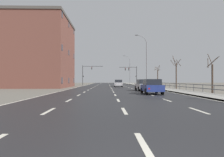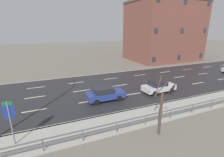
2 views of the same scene
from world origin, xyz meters
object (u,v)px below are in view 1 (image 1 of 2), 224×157
(car_far_left, at_px, (152,86))
(car_near_left, at_px, (118,83))
(street_lamp_distant, at_px, (130,70))
(traffic_signal_left, at_px, (87,72))
(street_lamp_midground, at_px, (146,61))
(brick_building, at_px, (39,53))
(traffic_signal_right, at_px, (132,72))
(car_near_right, at_px, (143,85))

(car_far_left, bearing_deg, car_near_left, 94.72)
(street_lamp_distant, xyz_separation_m, traffic_signal_left, (-14.14, -14.59, -1.16))
(street_lamp_midground, bearing_deg, traffic_signal_left, 127.48)
(street_lamp_midground, xyz_separation_m, traffic_signal_left, (-14.15, 18.45, -1.49))
(brick_building, bearing_deg, street_lamp_distant, 56.43)
(street_lamp_distant, distance_m, brick_building, 40.32)
(street_lamp_midground, xyz_separation_m, street_lamp_distant, (-0.01, 33.04, -0.33))
(traffic_signal_left, height_order, brick_building, brick_building)
(traffic_signal_left, bearing_deg, brick_building, -113.22)
(street_lamp_distant, bearing_deg, car_far_left, -93.62)
(street_lamp_midground, bearing_deg, car_near_left, 159.35)
(traffic_signal_right, bearing_deg, car_far_left, -93.77)
(street_lamp_distant, xyz_separation_m, traffic_signal_right, (-0.86, -15.30, -1.26))
(brick_building, bearing_deg, car_near_right, -39.38)
(car_near_left, relative_size, brick_building, 0.25)
(traffic_signal_right, relative_size, traffic_signal_left, 0.91)
(street_lamp_midground, relative_size, car_near_right, 2.66)
(car_far_left, relative_size, car_near_left, 0.99)
(traffic_signal_right, distance_m, car_far_left, 40.96)
(street_lamp_midground, relative_size, car_near_left, 2.66)
(street_lamp_midground, height_order, car_near_left, street_lamp_midground)
(street_lamp_distant, height_order, traffic_signal_left, street_lamp_distant)
(street_lamp_midground, height_order, car_near_right, street_lamp_midground)
(traffic_signal_left, bearing_deg, traffic_signal_right, -3.08)
(car_near_right, xyz_separation_m, brick_building, (-19.03, 15.62, 6.23))
(traffic_signal_right, xyz_separation_m, brick_building, (-21.41, -18.25, 3.22))
(brick_building, bearing_deg, car_far_left, -50.26)
(car_far_left, bearing_deg, traffic_signal_right, 86.10)
(traffic_signal_right, distance_m, traffic_signal_left, 13.30)
(traffic_signal_right, relative_size, car_far_left, 1.34)
(car_far_left, distance_m, brick_building, 29.94)
(car_near_left, height_order, brick_building, brick_building)
(traffic_signal_right, relative_size, brick_building, 0.33)
(traffic_signal_left, distance_m, car_near_left, 18.63)
(street_lamp_midground, xyz_separation_m, car_near_left, (-5.70, 2.15, -4.61))
(traffic_signal_left, relative_size, car_far_left, 1.48)
(car_near_left, bearing_deg, car_far_left, -83.26)
(street_lamp_distant, bearing_deg, traffic_signal_left, -134.09)
(street_lamp_midground, bearing_deg, car_near_right, -101.42)
(street_lamp_distant, xyz_separation_m, car_far_left, (-3.55, -56.07, -4.28))
(street_lamp_distant, height_order, traffic_signal_right, street_lamp_distant)
(traffic_signal_right, xyz_separation_m, car_far_left, (-2.69, -40.77, -3.01))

